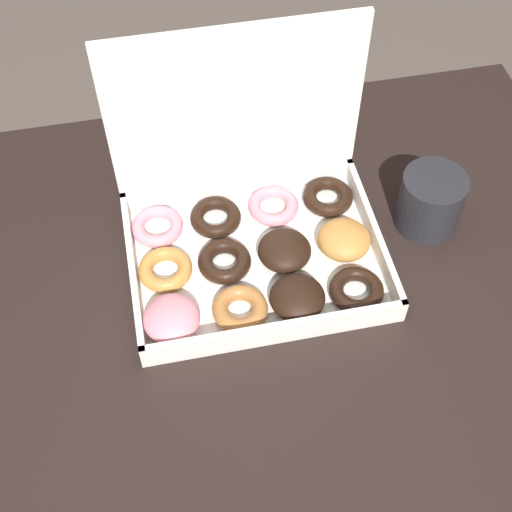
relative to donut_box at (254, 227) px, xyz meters
The scene contains 4 objects.
ground_plane 0.81m from the donut_box, 105.66° to the right, with size 8.00×8.00×0.00m, color #564C44.
dining_table 0.19m from the donut_box, 105.66° to the right, with size 1.01×0.74×0.76m.
donut_box is the anchor object (origin of this frame).
coffee_mug 0.24m from the donut_box, ahead, with size 0.09×0.09×0.08m.
Camera 1 is at (-0.09, -0.50, 1.53)m, focal length 50.00 mm.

